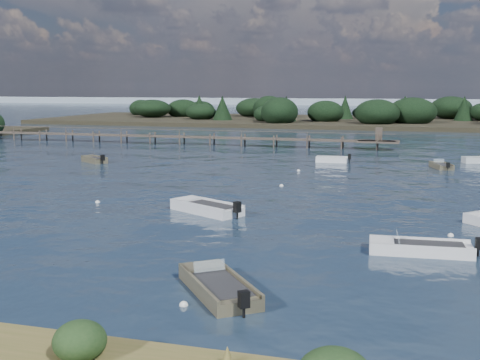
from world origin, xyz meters
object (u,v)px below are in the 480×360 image
(tender_far_grey_b, at_px, (479,161))
(jetty, at_px, (182,137))
(dinghy_near_olive, at_px, (218,289))
(tender_far_white, at_px, (332,161))
(tender_far_grey, at_px, (94,161))
(dinghy_mid_white_a, at_px, (420,250))
(dinghy_extra_b, at_px, (441,167))
(dinghy_mid_grey, at_px, (207,210))

(tender_far_grey_b, distance_m, jetty, 37.77)
(dinghy_near_olive, height_order, tender_far_grey_b, dinghy_near_olive)
(tender_far_white, bearing_deg, dinghy_near_olive, -88.51)
(tender_far_grey_b, xyz_separation_m, jetty, (-36.31, 10.35, 0.81))
(tender_far_grey_b, bearing_deg, jetty, 164.09)
(tender_far_grey, bearing_deg, dinghy_mid_white_a, -39.42)
(tender_far_grey_b, bearing_deg, dinghy_mid_white_a, -99.47)
(dinghy_extra_b, xyz_separation_m, jetty, (-32.43, 15.61, 0.85))
(tender_far_white, xyz_separation_m, dinghy_extra_b, (10.54, -1.59, -0.03))
(dinghy_mid_grey, xyz_separation_m, tender_far_grey_b, (18.58, 30.51, -0.00))
(jetty, bearing_deg, dinghy_extra_b, -25.71)
(tender_far_grey_b, bearing_deg, tender_far_white, -165.70)
(tender_far_grey, height_order, tender_far_white, tender_far_grey)
(tender_far_grey_b, relative_size, jetty, 0.06)
(dinghy_near_olive, height_order, dinghy_mid_white_a, dinghy_near_olive)
(dinghy_mid_grey, height_order, tender_far_grey_b, dinghy_mid_grey)
(dinghy_mid_grey, distance_m, jetty, 44.54)
(tender_far_grey, distance_m, dinghy_extra_b, 34.18)
(dinghy_mid_grey, relative_size, tender_far_grey_b, 1.38)
(tender_far_grey, xyz_separation_m, tender_far_white, (23.26, 6.71, -0.00))
(tender_far_grey, xyz_separation_m, dinghy_mid_white_a, (31.61, -25.98, -0.02))
(tender_far_grey_b, xyz_separation_m, tender_far_white, (-14.42, -3.68, -0.01))
(dinghy_mid_white_a, distance_m, jetty, 55.66)
(tender_far_grey, height_order, jetty, jetty)
(dinghy_mid_grey, xyz_separation_m, jetty, (-17.73, 40.85, 0.80))
(tender_far_white, distance_m, dinghy_extra_b, 10.66)
(tender_far_white, height_order, dinghy_mid_white_a, tender_far_white)
(dinghy_extra_b, bearing_deg, tender_far_grey_b, 53.62)
(dinghy_extra_b, height_order, jetty, jetty)
(dinghy_near_olive, bearing_deg, dinghy_extra_b, 76.29)
(dinghy_near_olive, relative_size, tender_far_grey_b, 1.29)
(dinghy_extra_b, distance_m, jetty, 36.01)
(dinghy_extra_b, bearing_deg, dinghy_near_olive, -103.71)
(tender_far_grey, distance_m, tender_far_white, 24.20)
(tender_far_grey_b, bearing_deg, dinghy_extra_b, -126.38)
(dinghy_near_olive, bearing_deg, jetty, 112.83)
(tender_far_grey, xyz_separation_m, dinghy_extra_b, (33.80, 5.12, -0.03))
(dinghy_mid_white_a, bearing_deg, tender_far_grey, 140.58)
(dinghy_near_olive, bearing_deg, dinghy_mid_white_a, 46.81)
(tender_far_grey, distance_m, jetty, 20.80)
(dinghy_mid_grey, relative_size, tender_far_white, 1.47)
(tender_far_grey, relative_size, tender_far_white, 1.03)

